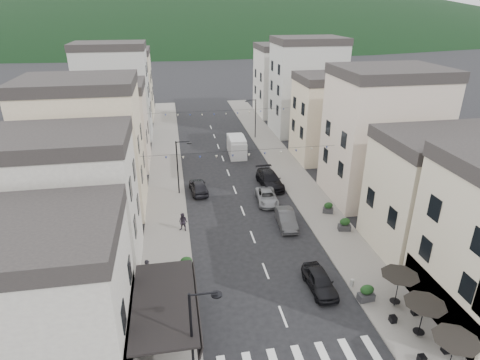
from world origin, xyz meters
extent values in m
cube|color=slate|center=(-7.50, 32.00, 0.06)|extent=(4.00, 76.00, 0.12)
cube|color=slate|center=(7.50, 32.00, 0.06)|extent=(4.00, 76.00, 0.12)
ellipsoid|color=black|center=(0.00, 300.00, 0.00)|extent=(640.00, 360.00, 70.00)
cube|color=#B2ACA4|center=(-15.50, 5.00, 4.00)|extent=(12.00, 8.00, 8.00)
cube|color=black|center=(-7.50, 5.00, 3.20)|extent=(3.60, 7.50, 0.15)
cube|color=black|center=(-5.70, 5.00, 2.70)|extent=(0.34, 7.50, 0.99)
cylinder|color=black|center=(-5.80, 8.50, 1.60)|extent=(0.10, 0.10, 3.20)
cube|color=#B2ACA4|center=(-14.50, 14.00, 5.00)|extent=(10.00, 7.00, 10.00)
cube|color=#262323|center=(-14.50, 14.00, 10.50)|extent=(10.20, 7.14, 1.00)
cube|color=beige|center=(-14.50, 24.00, 6.00)|extent=(10.00, 8.00, 12.00)
cube|color=#262323|center=(-14.50, 24.00, 12.50)|extent=(10.20, 8.16, 1.00)
cube|color=beige|center=(-14.50, 36.00, 4.75)|extent=(10.00, 8.00, 9.50)
cube|color=#262323|center=(-14.50, 36.00, 10.00)|extent=(10.20, 8.16, 1.00)
cube|color=#AEAEA9|center=(-14.50, 48.00, 6.50)|extent=(10.00, 7.00, 13.00)
cube|color=#262323|center=(-14.50, 48.00, 13.50)|extent=(10.20, 7.14, 1.00)
cube|color=beige|center=(-14.50, 60.00, 5.50)|extent=(10.00, 9.00, 11.00)
cube|color=#262323|center=(-14.50, 60.00, 11.50)|extent=(10.20, 9.18, 1.00)
cube|color=beige|center=(14.50, 12.00, 4.50)|extent=(10.00, 7.00, 9.00)
cube|color=#262323|center=(14.50, 12.00, 9.50)|extent=(10.20, 7.14, 1.00)
cube|color=beige|center=(14.50, 22.00, 6.25)|extent=(10.00, 8.00, 12.50)
cube|color=#262323|center=(14.50, 22.00, 13.00)|extent=(10.20, 8.16, 1.00)
cube|color=beige|center=(14.50, 34.00, 5.00)|extent=(10.00, 7.00, 10.00)
cube|color=#262323|center=(14.50, 34.00, 10.50)|extent=(10.20, 7.14, 1.00)
cube|color=#AEAEA9|center=(14.50, 46.00, 6.75)|extent=(10.00, 8.00, 13.50)
cube|color=#262323|center=(14.50, 46.00, 14.00)|extent=(10.20, 8.16, 1.00)
cube|color=#B2ACA4|center=(14.50, 58.00, 5.75)|extent=(10.00, 9.00, 11.50)
cube|color=#262323|center=(14.50, 58.00, 12.00)|extent=(10.20, 9.18, 1.00)
cylinder|color=black|center=(7.70, 0.00, 1.27)|extent=(0.06, 0.06, 2.30)
cone|color=black|center=(7.70, 0.00, 2.37)|extent=(2.50, 2.50, 0.55)
cylinder|color=black|center=(7.70, 2.80, 1.27)|extent=(0.06, 0.06, 2.30)
cone|color=black|center=(7.70, 2.80, 2.37)|extent=(2.50, 2.50, 0.55)
cylinder|color=black|center=(7.70, 2.80, 0.49)|extent=(0.70, 0.70, 0.04)
cylinder|color=black|center=(7.70, 5.60, 1.27)|extent=(0.06, 0.06, 2.30)
cone|color=black|center=(7.70, 5.60, 2.37)|extent=(2.50, 2.50, 0.55)
cylinder|color=black|center=(7.70, 5.60, 0.49)|extent=(0.70, 0.70, 0.04)
cylinder|color=black|center=(-6.10, 2.00, 3.00)|extent=(0.14, 0.14, 6.00)
cylinder|color=black|center=(-5.40, 2.00, 5.90)|extent=(1.40, 0.10, 0.10)
cylinder|color=black|center=(-4.75, 2.00, 5.75)|extent=(0.56, 0.56, 0.08)
cylinder|color=black|center=(-6.10, 26.00, 3.00)|extent=(0.14, 0.14, 6.00)
cylinder|color=black|center=(-5.40, 26.00, 5.90)|extent=(1.40, 0.10, 0.10)
cylinder|color=black|center=(-4.75, 26.00, 5.75)|extent=(0.56, 0.56, 0.08)
cylinder|color=black|center=(6.10, 44.00, 3.00)|extent=(0.14, 0.14, 6.00)
cylinder|color=black|center=(5.40, 44.00, 5.90)|extent=(1.40, 0.10, 0.10)
cylinder|color=black|center=(4.75, 44.00, 5.75)|extent=(0.56, 0.56, 0.08)
cylinder|color=gray|center=(-5.70, 6.00, 0.42)|extent=(0.26, 0.26, 0.60)
cylinder|color=gray|center=(-5.70, 9.00, 0.42)|extent=(0.26, 0.26, 0.60)
cylinder|color=gray|center=(5.70, 8.00, 0.42)|extent=(0.26, 0.26, 0.60)
cylinder|color=black|center=(0.00, 22.00, 6.00)|extent=(19.00, 0.02, 0.02)
cone|color=beige|center=(-8.71, 22.00, 5.81)|extent=(0.28, 0.28, 0.24)
cone|color=navy|center=(-7.12, 22.00, 5.73)|extent=(0.28, 0.28, 0.24)
cone|color=beige|center=(-5.54, 22.00, 5.65)|extent=(0.28, 0.28, 0.24)
cone|color=navy|center=(-3.96, 22.00, 5.58)|extent=(0.28, 0.28, 0.24)
cone|color=beige|center=(-2.38, 22.00, 5.54)|extent=(0.28, 0.28, 0.24)
cone|color=navy|center=(-0.79, 22.00, 5.51)|extent=(0.28, 0.28, 0.24)
cone|color=beige|center=(0.79, 22.00, 5.51)|extent=(0.28, 0.28, 0.24)
cone|color=navy|center=(2.38, 22.00, 5.54)|extent=(0.28, 0.28, 0.24)
cone|color=beige|center=(3.96, 22.00, 5.58)|extent=(0.28, 0.28, 0.24)
cone|color=navy|center=(5.54, 22.00, 5.65)|extent=(0.28, 0.28, 0.24)
cone|color=beige|center=(7.12, 22.00, 5.73)|extent=(0.28, 0.28, 0.24)
cone|color=navy|center=(8.71, 22.00, 5.81)|extent=(0.28, 0.28, 0.24)
cylinder|color=black|center=(0.00, 38.00, 6.00)|extent=(19.00, 0.02, 0.02)
cone|color=beige|center=(-8.71, 38.00, 5.81)|extent=(0.28, 0.28, 0.24)
cone|color=navy|center=(-7.12, 38.00, 5.73)|extent=(0.28, 0.28, 0.24)
cone|color=beige|center=(-5.54, 38.00, 5.65)|extent=(0.28, 0.28, 0.24)
cone|color=navy|center=(-3.96, 38.00, 5.58)|extent=(0.28, 0.28, 0.24)
cone|color=beige|center=(-2.38, 38.00, 5.54)|extent=(0.28, 0.28, 0.24)
cone|color=navy|center=(-0.79, 38.00, 5.51)|extent=(0.28, 0.28, 0.24)
cone|color=beige|center=(0.79, 38.00, 5.51)|extent=(0.28, 0.28, 0.24)
cone|color=navy|center=(2.38, 38.00, 5.54)|extent=(0.28, 0.28, 0.24)
cone|color=beige|center=(3.96, 38.00, 5.58)|extent=(0.28, 0.28, 0.24)
cone|color=navy|center=(5.54, 38.00, 5.65)|extent=(0.28, 0.28, 0.24)
cone|color=beige|center=(7.12, 38.00, 5.73)|extent=(0.28, 0.28, 0.24)
cone|color=navy|center=(8.71, 38.00, 5.81)|extent=(0.28, 0.28, 0.24)
imported|color=black|center=(3.32, 8.26, 0.70)|extent=(1.77, 4.14, 1.40)
imported|color=#38393B|center=(3.46, 17.46, 0.70)|extent=(1.82, 4.38, 1.41)
imported|color=gray|center=(2.80, 22.44, 0.61)|extent=(2.36, 4.56, 1.23)
imported|color=black|center=(4.06, 26.34, 0.79)|extent=(2.53, 5.59, 1.59)
imported|color=black|center=(-3.98, 25.95, 0.73)|extent=(2.09, 4.42, 1.46)
cube|color=silver|center=(2.09, 37.26, 1.13)|extent=(2.35, 5.50, 2.26)
cube|color=silver|center=(2.07, 36.59, 2.31)|extent=(2.23, 3.69, 0.56)
cylinder|color=black|center=(1.11, 35.27, 0.40)|extent=(0.31, 0.80, 0.79)
cylinder|color=black|center=(2.92, 35.20, 0.40)|extent=(0.31, 0.80, 0.79)
cylinder|color=black|center=(1.27, 39.33, 0.40)|extent=(0.31, 0.80, 0.79)
cylinder|color=black|center=(3.07, 39.26, 0.40)|extent=(0.31, 0.80, 0.79)
imported|color=black|center=(-8.79, 10.97, 1.08)|extent=(0.80, 0.64, 1.92)
imported|color=#261F2A|center=(-5.97, 17.95, 1.00)|extent=(1.05, 0.96, 1.75)
cube|color=#29282B|center=(-6.00, 9.03, 0.38)|extent=(1.17, 0.92, 0.52)
ellipsoid|color=black|center=(-6.00, 9.03, 0.95)|extent=(0.91, 0.58, 0.66)
cube|color=#28292B|center=(-6.00, 12.05, 0.38)|extent=(1.05, 0.60, 0.51)
ellipsoid|color=black|center=(-6.00, 12.05, 0.94)|extent=(0.90, 0.58, 0.66)
cube|color=#2F2F31|center=(6.02, 6.43, 0.40)|extent=(1.17, 0.72, 0.56)
ellipsoid|color=black|center=(6.02, 6.43, 1.01)|extent=(0.98, 0.62, 0.71)
cube|color=#2D2D2F|center=(8.36, 15.54, 0.39)|extent=(1.18, 0.77, 0.55)
ellipsoid|color=black|center=(8.36, 15.54, 0.99)|extent=(0.96, 0.61, 0.70)
cube|color=#303032|center=(8.13, 18.95, 0.37)|extent=(1.13, 0.88, 0.50)
ellipsoid|color=black|center=(8.13, 18.95, 0.92)|extent=(0.88, 0.56, 0.64)
camera|label=1|loc=(-6.33, -13.79, 18.91)|focal=30.00mm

